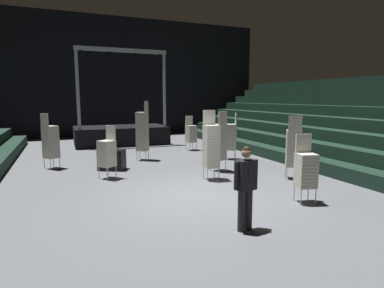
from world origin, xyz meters
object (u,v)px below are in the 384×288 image
Objects in this scene: stage_riser at (121,133)px; chair_stack_mid_right at (142,131)px; chair_stack_mid_centre at (219,141)px; chair_stack_rear_centre at (191,133)px; chair_stack_front_right at (211,145)px; equipment_road_case at (112,160)px; chair_stack_rear_right at (306,169)px; chair_stack_aisle_left at (293,147)px; man_with_tie at (246,184)px; chair_stack_front_left at (50,141)px; chair_stack_rear_left at (107,152)px; chair_stack_mid_left at (231,136)px.

stage_riser reaches higher than chair_stack_mid_right.
chair_stack_mid_centre is 1.25× the size of chair_stack_rear_centre.
chair_stack_front_right is at bearing -131.50° from chair_stack_mid_right.
chair_stack_mid_centre reaches higher than equipment_road_case.
chair_stack_aisle_left reaches higher than chair_stack_rear_right.
chair_stack_mid_right is at bearing -98.21° from man_with_tie.
stage_riser is at bearing 111.70° from chair_stack_front_left.
equipment_road_case is at bearing -102.60° from stage_riser.
man_with_tie is 0.99× the size of chair_stack_rear_left.
chair_stack_rear_right is (-1.09, -5.74, -0.13)m from chair_stack_mid_left.
man_with_tie is at bearing -9.75° from chair_stack_front_left.
equipment_road_case is at bearing -40.95° from chair_stack_front_right.
chair_stack_aisle_left is (5.54, -2.28, 0.17)m from chair_stack_rear_left.
chair_stack_rear_right and chair_stack_rear_centre have the same top height.
chair_stack_mid_centre reaches higher than chair_stack_rear_centre.
chair_stack_rear_centre is at bearing -81.94° from chair_stack_rear_left.
equipment_road_case is at bearing -85.27° from man_with_tie.
equipment_road_case is (-2.73, 2.66, -0.74)m from chair_stack_front_right.
chair_stack_front_right is 1.30× the size of chair_stack_rear_left.
chair_stack_aisle_left is at bearing 88.14° from chair_stack_rear_centre.
chair_stack_mid_right is at bearing 160.58° from chair_stack_aisle_left.
chair_stack_mid_left is 2.93m from chair_stack_rear_centre.
chair_stack_mid_right is 1.21× the size of chair_stack_aisle_left.
stage_riser reaches higher than chair_stack_rear_right.
chair_stack_front_left is 1.04× the size of chair_stack_mid_left.
chair_stack_front_left is 1.00× the size of chair_stack_aisle_left.
chair_stack_mid_right reaches higher than chair_stack_rear_right.
chair_stack_front_left is 7.10m from chair_stack_mid_left.
stage_riser reaches higher than chair_stack_mid_centre.
chair_stack_mid_right is 2.18m from equipment_road_case.
chair_stack_front_left is 0.96× the size of chair_stack_mid_centre.
chair_stack_mid_centre is at bearing -124.07° from chair_stack_front_right.
stage_riser is at bearing 84.42° from chair_stack_mid_centre.
chair_stack_mid_right is 3.30m from chair_stack_rear_centre.
chair_stack_rear_right is 1.90× the size of equipment_road_case.
chair_stack_front_left is at bearing -34.23° from chair_stack_front_right.
man_with_tie is at bearing 177.92° from chair_stack_mid_left.
chair_stack_rear_left is (1.72, -2.28, -0.17)m from chair_stack_front_left.
chair_stack_rear_right is at bearing -89.31° from chair_stack_aisle_left.
chair_stack_front_right is at bearing -44.27° from equipment_road_case.
chair_stack_aisle_left is at bearing -67.72° from chair_stack_mid_centre.
chair_stack_rear_left is 0.83× the size of chair_stack_aisle_left.
chair_stack_rear_left is 1.00× the size of chair_stack_rear_centre.
chair_stack_mid_left is at bearing -77.94° from chair_stack_mid_right.
equipment_road_case is (-3.50, 1.65, -0.70)m from chair_stack_mid_centre.
chair_stack_mid_left is at bearing -125.84° from chair_stack_front_right.
chair_stack_front_left reaches higher than chair_stack_mid_left.
chair_stack_mid_left is 1.15× the size of chair_stack_rear_left.
chair_stack_rear_centre is at bearing -115.16° from man_with_tie.
chair_stack_mid_right is (-3.53, 1.22, 0.25)m from chair_stack_mid_left.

